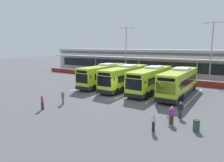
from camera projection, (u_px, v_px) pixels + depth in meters
ground_plane at (117, 98)px, 26.54m from camera, size 200.00×200.00×0.00m
terminal_building at (176, 62)px, 48.18m from camera, size 70.00×13.00×6.00m
red_barrier_wall at (157, 79)px, 38.38m from camera, size 60.00×0.40×1.10m
coach_bus_leftmost at (105, 75)px, 34.77m from camera, size 2.99×12.18×3.78m
coach_bus_left_centre at (125, 78)px, 32.29m from camera, size 2.99×12.18×3.78m
coach_bus_centre at (151, 80)px, 30.04m from camera, size 2.99×12.18×3.78m
coach_bus_right_centre at (179, 83)px, 27.86m from camera, size 2.99×12.18×3.78m
bay_stripe_far_west at (95, 84)px, 36.02m from camera, size 0.14×13.00×0.01m
bay_stripe_west at (115, 87)px, 33.75m from camera, size 0.14×13.00×0.01m
bay_stripe_mid_west at (137, 90)px, 31.48m from camera, size 0.14×13.00×0.01m
bay_stripe_centre at (163, 93)px, 29.20m from camera, size 0.14×13.00×0.01m
bay_stripe_mid_east at (193, 97)px, 26.93m from camera, size 0.14×13.00×0.01m
pedestrian_with_handbag at (171, 115)px, 17.47m from camera, size 0.58×0.56×1.62m
pedestrian_in_dark_coat at (180, 109)px, 18.96m from camera, size 0.54×0.29×1.62m
pedestrian_child at (42, 102)px, 21.50m from camera, size 0.51×0.41×1.62m
pedestrian_near_bin at (154, 121)px, 15.95m from camera, size 0.51×0.41×1.62m
pedestrian_approaching_bus at (63, 97)px, 23.55m from camera, size 0.53×0.39×1.62m
lamp_post_west at (126, 49)px, 44.36m from camera, size 3.24×0.28×11.00m
lamp_post_centre at (212, 49)px, 34.89m from camera, size 3.24×0.28×11.00m
litter_bin at (196, 126)px, 16.06m from camera, size 0.54×0.54×0.93m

